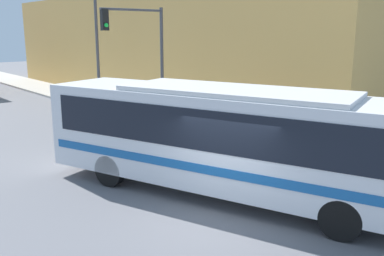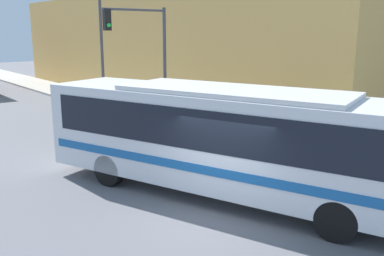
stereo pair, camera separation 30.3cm
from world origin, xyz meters
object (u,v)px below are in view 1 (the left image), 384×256
object	(u,v)px
traffic_light_pole	(143,46)
parking_meter	(172,108)
fire_hydrant	(280,147)
street_lamp	(91,39)
city_bus	(234,135)
pedestrian_near_corner	(261,119)

from	to	relation	value
traffic_light_pole	parking_meter	bearing A→B (deg)	-44.91
fire_hydrant	street_lamp	xyz separation A→B (m)	(-0.13, 14.00, 3.66)
city_bus	traffic_light_pole	bearing A→B (deg)	52.64
city_bus	pedestrian_near_corner	bearing A→B (deg)	14.23
traffic_light_pole	pedestrian_near_corner	distance (m)	6.46
fire_hydrant	pedestrian_near_corner	xyz separation A→B (m)	(1.25, 2.01, 0.57)
pedestrian_near_corner	fire_hydrant	bearing A→B (deg)	-121.74
traffic_light_pole	city_bus	bearing A→B (deg)	-108.07
city_bus	street_lamp	distance (m)	15.92
street_lamp	pedestrian_near_corner	bearing A→B (deg)	-83.45
fire_hydrant	traffic_light_pole	bearing A→B (deg)	97.26
parking_meter	street_lamp	distance (m)	8.16
street_lamp	fire_hydrant	bearing A→B (deg)	-89.47
fire_hydrant	pedestrian_near_corner	distance (m)	2.44
parking_meter	street_lamp	world-z (taller)	street_lamp
city_bus	pedestrian_near_corner	distance (m)	6.07
city_bus	parking_meter	world-z (taller)	city_bus
street_lamp	city_bus	bearing A→B (deg)	-103.41
traffic_light_pole	street_lamp	xyz separation A→B (m)	(0.81, 6.61, 0.23)
parking_meter	street_lamp	bearing A→B (deg)	90.99
street_lamp	parking_meter	bearing A→B (deg)	-89.01
city_bus	pedestrian_near_corner	world-z (taller)	city_bus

